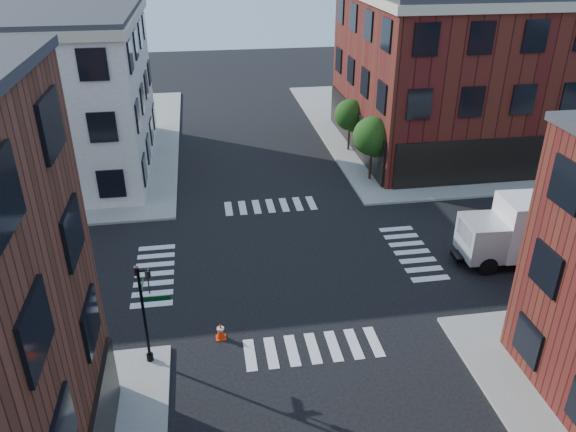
% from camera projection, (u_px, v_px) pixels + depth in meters
% --- Properties ---
extents(ground, '(120.00, 120.00, 0.00)m').
position_uv_depth(ground, '(287.00, 263.00, 30.11)').
color(ground, black).
rests_on(ground, ground).
extents(sidewalk_ne, '(30.00, 30.00, 0.15)m').
position_uv_depth(sidewalk_ne, '(477.00, 123.00, 51.47)').
color(sidewalk_ne, gray).
rests_on(sidewalk_ne, ground).
extents(building_ne, '(25.00, 16.00, 12.00)m').
position_uv_depth(building_ne, '(512.00, 70.00, 44.30)').
color(building_ne, '#4B1412').
rests_on(building_ne, ground).
extents(tree_near, '(2.69, 2.69, 4.49)m').
position_uv_depth(tree_near, '(373.00, 138.00, 38.49)').
color(tree_near, black).
rests_on(tree_near, ground).
extents(tree_far, '(2.43, 2.43, 4.07)m').
position_uv_depth(tree_far, '(351.00, 116.00, 43.89)').
color(tree_far, black).
rests_on(tree_far, ground).
extents(signal_pole, '(1.29, 1.24, 4.60)m').
position_uv_depth(signal_pole, '(145.00, 304.00, 21.99)').
color(signal_pole, black).
rests_on(signal_pole, ground).
extents(box_truck, '(8.24, 2.87, 3.68)m').
position_uv_depth(box_truck, '(540.00, 229.00, 29.48)').
color(box_truck, silver).
rests_on(box_truck, ground).
extents(traffic_cone, '(0.44, 0.44, 0.80)m').
position_uv_depth(traffic_cone, '(221.00, 331.00, 24.38)').
color(traffic_cone, '#FE360B').
rests_on(traffic_cone, ground).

